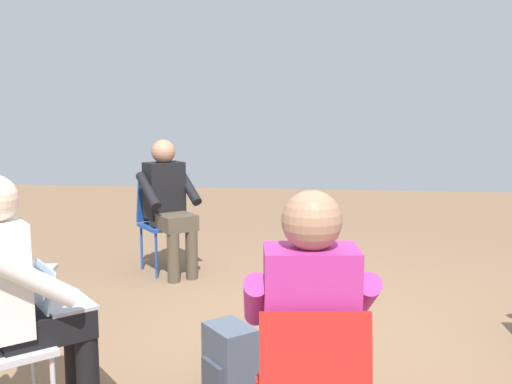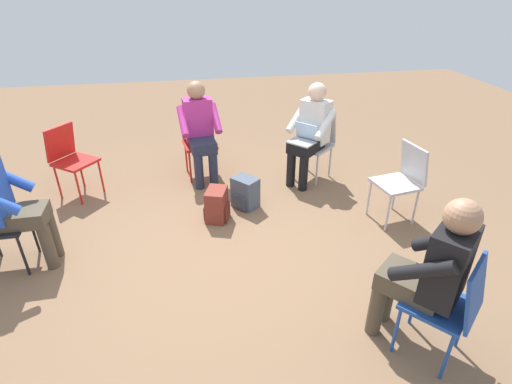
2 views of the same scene
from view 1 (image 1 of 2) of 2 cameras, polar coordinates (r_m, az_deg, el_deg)
The scene contains 8 objects.
ground_plane at distance 4.00m, azimuth 5.31°, elevation -14.04°, with size 14.00×14.00×0.00m, color brown.
chair_south at distance 4.13m, azimuth -23.63°, elevation -6.76°, with size 0.46×0.50×0.85m.
chair_southwest at distance 5.45m, azimuth -9.41°, elevation -2.59°, with size 0.59×0.58×0.85m.
person_with_laptop at distance 2.88m, azimuth -22.41°, elevation -9.11°, with size 0.63×0.64×1.24m.
person_in_black at distance 5.27m, azimuth -8.72°, elevation -0.77°, with size 0.63×0.63×1.24m.
person_in_magenta at distance 2.26m, azimuth 5.18°, elevation -13.31°, with size 0.55×0.53×1.24m.
backpack_near_laptop_user at distance 3.24m, azimuth -2.62°, elevation -16.58°, with size 0.34×0.33×0.36m.
backpack_by_empty_chair at distance 3.40m, azimuth 3.92°, elevation -15.34°, with size 0.33×0.30×0.36m.
Camera 1 is at (3.70, 0.06, 1.53)m, focal length 40.00 mm.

